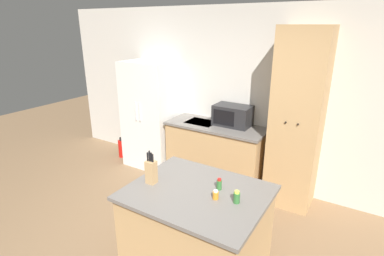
{
  "coord_description": "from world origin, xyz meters",
  "views": [
    {
      "loc": [
        1.45,
        -1.74,
        2.34
      ],
      "look_at": [
        -0.49,
        1.4,
        1.05
      ],
      "focal_mm": 28.0,
      "sensor_mm": 36.0,
      "label": 1
    }
  ],
  "objects_px": {
    "pantry_cabinet": "(297,121)",
    "refrigerator": "(151,115)",
    "microwave": "(233,115)",
    "fire_extinguisher": "(121,148)",
    "spice_bottle_amber_oil": "(237,197)",
    "spice_bottle_tall_dark": "(219,184)",
    "spice_bottle_short_red": "(216,195)",
    "knife_block": "(151,171)"
  },
  "relations": [
    {
      "from": "spice_bottle_short_red",
      "to": "fire_extinguisher",
      "type": "distance_m",
      "value": 3.34
    },
    {
      "from": "microwave",
      "to": "spice_bottle_tall_dark",
      "type": "bearing_deg",
      "value": -69.2
    },
    {
      "from": "microwave",
      "to": "fire_extinguisher",
      "type": "xyz_separation_m",
      "value": [
        -2.09,
        -0.21,
        -0.91
      ]
    },
    {
      "from": "microwave",
      "to": "spice_bottle_tall_dark",
      "type": "relative_size",
      "value": 4.98
    },
    {
      "from": "refrigerator",
      "to": "spice_bottle_tall_dark",
      "type": "height_order",
      "value": "refrigerator"
    },
    {
      "from": "spice_bottle_tall_dark",
      "to": "refrigerator",
      "type": "bearing_deg",
      "value": 142.65
    },
    {
      "from": "knife_block",
      "to": "spice_bottle_short_red",
      "type": "height_order",
      "value": "knife_block"
    },
    {
      "from": "refrigerator",
      "to": "spice_bottle_short_red",
      "type": "relative_size",
      "value": 21.96
    },
    {
      "from": "refrigerator",
      "to": "microwave",
      "type": "distance_m",
      "value": 1.45
    },
    {
      "from": "refrigerator",
      "to": "fire_extinguisher",
      "type": "relative_size",
      "value": 4.68
    },
    {
      "from": "pantry_cabinet",
      "to": "spice_bottle_amber_oil",
      "type": "xyz_separation_m",
      "value": [
        -0.05,
        -1.76,
        -0.19
      ]
    },
    {
      "from": "spice_bottle_amber_oil",
      "to": "fire_extinguisher",
      "type": "distance_m",
      "value": 3.47
    },
    {
      "from": "refrigerator",
      "to": "microwave",
      "type": "relative_size",
      "value": 3.34
    },
    {
      "from": "refrigerator",
      "to": "spice_bottle_amber_oil",
      "type": "height_order",
      "value": "refrigerator"
    },
    {
      "from": "refrigerator",
      "to": "spice_bottle_amber_oil",
      "type": "xyz_separation_m",
      "value": [
        2.3,
        -1.7,
        0.09
      ]
    },
    {
      "from": "spice_bottle_short_red",
      "to": "spice_bottle_tall_dark",
      "type": "bearing_deg",
      "value": 106.18
    },
    {
      "from": "spice_bottle_short_red",
      "to": "fire_extinguisher",
      "type": "xyz_separation_m",
      "value": [
        -2.79,
        1.65,
        -0.79
      ]
    },
    {
      "from": "microwave",
      "to": "spice_bottle_short_red",
      "type": "relative_size",
      "value": 6.57
    },
    {
      "from": "microwave",
      "to": "spice_bottle_amber_oil",
      "type": "bearing_deg",
      "value": -64.5
    },
    {
      "from": "spice_bottle_tall_dark",
      "to": "pantry_cabinet",
      "type": "bearing_deg",
      "value": 80.62
    },
    {
      "from": "pantry_cabinet",
      "to": "fire_extinguisher",
      "type": "bearing_deg",
      "value": -177.27
    },
    {
      "from": "pantry_cabinet",
      "to": "spice_bottle_tall_dark",
      "type": "bearing_deg",
      "value": -99.38
    },
    {
      "from": "pantry_cabinet",
      "to": "spice_bottle_short_red",
      "type": "height_order",
      "value": "pantry_cabinet"
    },
    {
      "from": "spice_bottle_tall_dark",
      "to": "spice_bottle_short_red",
      "type": "distance_m",
      "value": 0.16
    },
    {
      "from": "microwave",
      "to": "spice_bottle_tall_dark",
      "type": "height_order",
      "value": "microwave"
    },
    {
      "from": "spice_bottle_tall_dark",
      "to": "spice_bottle_amber_oil",
      "type": "relative_size",
      "value": 0.96
    },
    {
      "from": "refrigerator",
      "to": "spice_bottle_short_red",
      "type": "height_order",
      "value": "refrigerator"
    },
    {
      "from": "microwave",
      "to": "knife_block",
      "type": "height_order",
      "value": "knife_block"
    },
    {
      "from": "pantry_cabinet",
      "to": "refrigerator",
      "type": "bearing_deg",
      "value": -178.67
    },
    {
      "from": "refrigerator",
      "to": "spice_bottle_short_red",
      "type": "distance_m",
      "value": 2.75
    },
    {
      "from": "spice_bottle_short_red",
      "to": "spice_bottle_amber_oil",
      "type": "distance_m",
      "value": 0.18
    },
    {
      "from": "spice_bottle_short_red",
      "to": "spice_bottle_amber_oil",
      "type": "relative_size",
      "value": 0.73
    },
    {
      "from": "pantry_cabinet",
      "to": "microwave",
      "type": "xyz_separation_m",
      "value": [
        -0.92,
        0.07,
        -0.09
      ]
    },
    {
      "from": "spice_bottle_short_red",
      "to": "knife_block",
      "type": "bearing_deg",
      "value": -173.51
    },
    {
      "from": "refrigerator",
      "to": "pantry_cabinet",
      "type": "distance_m",
      "value": 2.36
    },
    {
      "from": "microwave",
      "to": "spice_bottle_short_red",
      "type": "height_order",
      "value": "microwave"
    },
    {
      "from": "knife_block",
      "to": "fire_extinguisher",
      "type": "bearing_deg",
      "value": 141.28
    },
    {
      "from": "fire_extinguisher",
      "to": "microwave",
      "type": "bearing_deg",
      "value": 5.82
    },
    {
      "from": "pantry_cabinet",
      "to": "spice_bottle_tall_dark",
      "type": "height_order",
      "value": "pantry_cabinet"
    },
    {
      "from": "refrigerator",
      "to": "knife_block",
      "type": "bearing_deg",
      "value": -50.7
    },
    {
      "from": "refrigerator",
      "to": "knife_block",
      "type": "relative_size",
      "value": 5.47
    },
    {
      "from": "spice_bottle_short_red",
      "to": "refrigerator",
      "type": "bearing_deg",
      "value": 140.63
    }
  ]
}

